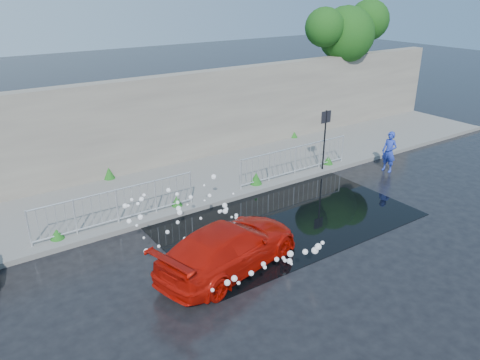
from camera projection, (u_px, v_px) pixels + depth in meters
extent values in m
plane|color=black|center=(291.00, 235.00, 13.78)|extent=(90.00, 90.00, 0.00)
cube|color=slate|center=(205.00, 179.00, 17.56)|extent=(30.00, 4.00, 0.15)
cube|color=slate|center=(235.00, 197.00, 16.04)|extent=(30.00, 0.25, 0.16)
cube|color=#6E665D|center=(176.00, 119.00, 18.53)|extent=(30.00, 0.60, 3.50)
cube|color=black|center=(283.00, 217.00, 14.80)|extent=(8.00, 5.00, 0.01)
cylinder|color=black|center=(324.00, 142.00, 17.85)|extent=(0.06, 0.06, 2.50)
cube|color=black|center=(326.00, 117.00, 17.47)|extent=(0.45, 0.04, 0.45)
cylinder|color=#332114|center=(338.00, 75.00, 24.28)|extent=(0.36, 0.36, 5.00)
sphere|color=#0F3F12|center=(347.00, 34.00, 22.60)|extent=(2.70, 2.70, 2.70)
sphere|color=#0F3F12|center=(369.00, 20.00, 23.15)|extent=(2.01, 2.01, 2.01)
sphere|color=#0F3F12|center=(324.00, 27.00, 21.66)|extent=(1.83, 1.83, 1.83)
cylinder|color=silver|center=(29.00, 229.00, 12.67)|extent=(0.05, 0.05, 1.10)
cylinder|color=silver|center=(191.00, 187.00, 15.28)|extent=(0.05, 0.05, 1.10)
cylinder|color=silver|center=(115.00, 190.00, 13.77)|extent=(5.00, 0.04, 0.04)
cylinder|color=silver|center=(119.00, 219.00, 14.14)|extent=(5.00, 0.04, 0.04)
cylinder|color=silver|center=(241.00, 174.00, 16.32)|extent=(0.05, 0.05, 1.10)
cylinder|color=silver|center=(342.00, 148.00, 18.93)|extent=(0.05, 0.05, 1.10)
cylinder|color=silver|center=(296.00, 147.00, 17.43)|extent=(5.00, 0.04, 0.04)
cylinder|color=silver|center=(295.00, 171.00, 17.79)|extent=(5.00, 0.04, 0.04)
cone|color=#184B14|center=(57.00, 234.00, 13.23)|extent=(0.40, 0.40, 0.30)
cone|color=#184B14|center=(177.00, 201.00, 15.20)|extent=(0.36, 0.36, 0.34)
cone|color=#184B14|center=(256.00, 178.00, 16.86)|extent=(0.44, 0.44, 0.43)
cone|color=#184B14|center=(328.00, 160.00, 18.75)|extent=(0.38, 0.38, 0.34)
cone|color=#184B14|center=(109.00, 173.00, 17.32)|extent=(0.42, 0.42, 0.44)
cone|color=#184B14|center=(294.00, 134.00, 22.05)|extent=(0.34, 0.34, 0.28)
sphere|color=white|center=(138.00, 204.00, 13.41)|extent=(0.10, 0.10, 0.10)
sphere|color=white|center=(211.00, 226.00, 13.23)|extent=(0.12, 0.12, 0.12)
sphere|color=white|center=(214.00, 177.00, 15.21)|extent=(0.17, 0.17, 0.17)
sphere|color=white|center=(227.00, 224.00, 13.39)|extent=(0.13, 0.13, 0.13)
sphere|color=white|center=(221.00, 211.00, 13.74)|extent=(0.08, 0.08, 0.08)
sphere|color=white|center=(210.00, 196.00, 14.10)|extent=(0.12, 0.12, 0.12)
sphere|color=white|center=(225.00, 205.00, 14.07)|extent=(0.16, 0.16, 0.16)
sphere|color=white|center=(177.00, 194.00, 14.18)|extent=(0.12, 0.12, 0.12)
sphere|color=white|center=(238.00, 227.00, 13.53)|extent=(0.12, 0.12, 0.12)
sphere|color=white|center=(208.00, 233.00, 13.05)|extent=(0.16, 0.16, 0.16)
sphere|color=white|center=(185.00, 238.00, 12.94)|extent=(0.09, 0.09, 0.09)
sphere|color=white|center=(190.00, 242.00, 12.66)|extent=(0.16, 0.16, 0.16)
sphere|color=white|center=(144.00, 238.00, 12.51)|extent=(0.07, 0.07, 0.07)
sphere|color=white|center=(125.00, 206.00, 13.50)|extent=(0.15, 0.15, 0.15)
sphere|color=white|center=(231.00, 237.00, 13.16)|extent=(0.11, 0.11, 0.11)
sphere|color=white|center=(180.00, 213.00, 13.37)|extent=(0.16, 0.16, 0.16)
sphere|color=white|center=(168.00, 190.00, 14.14)|extent=(0.14, 0.14, 0.14)
sphere|color=white|center=(226.00, 209.00, 14.00)|extent=(0.11, 0.11, 0.11)
sphere|color=white|center=(141.00, 200.00, 13.78)|extent=(0.10, 0.10, 0.10)
sphere|color=white|center=(204.00, 185.00, 14.77)|extent=(0.07, 0.07, 0.07)
sphere|color=white|center=(239.00, 232.00, 13.44)|extent=(0.15, 0.15, 0.15)
sphere|color=white|center=(236.00, 215.00, 13.68)|extent=(0.11, 0.11, 0.11)
sphere|color=white|center=(213.00, 239.00, 13.09)|extent=(0.14, 0.14, 0.14)
sphere|color=white|center=(129.00, 221.00, 12.61)|extent=(0.13, 0.13, 0.13)
sphere|color=white|center=(225.00, 211.00, 13.87)|extent=(0.16, 0.16, 0.16)
sphere|color=white|center=(132.00, 200.00, 13.47)|extent=(0.10, 0.10, 0.10)
sphere|color=white|center=(179.00, 208.00, 13.43)|extent=(0.15, 0.15, 0.15)
sphere|color=white|center=(140.00, 217.00, 12.88)|extent=(0.15, 0.15, 0.15)
sphere|color=white|center=(144.00, 195.00, 13.91)|extent=(0.10, 0.10, 0.10)
sphere|color=white|center=(137.00, 225.00, 12.77)|extent=(0.06, 0.06, 0.06)
sphere|color=white|center=(188.00, 205.00, 13.68)|extent=(0.06, 0.06, 0.06)
sphere|color=white|center=(197.00, 236.00, 12.88)|extent=(0.13, 0.13, 0.13)
sphere|color=white|center=(159.00, 246.00, 12.27)|extent=(0.09, 0.09, 0.09)
sphere|color=white|center=(200.00, 231.00, 13.04)|extent=(0.09, 0.09, 0.09)
sphere|color=white|center=(142.00, 199.00, 13.60)|extent=(0.14, 0.14, 0.14)
sphere|color=white|center=(146.00, 251.00, 12.24)|extent=(0.15, 0.15, 0.15)
sphere|color=white|center=(232.00, 217.00, 13.56)|extent=(0.07, 0.07, 0.07)
sphere|color=white|center=(205.00, 201.00, 13.97)|extent=(0.06, 0.06, 0.06)
sphere|color=white|center=(219.00, 212.00, 13.77)|extent=(0.10, 0.10, 0.10)
sphere|color=white|center=(178.00, 202.00, 13.60)|extent=(0.11, 0.11, 0.11)
sphere|color=white|center=(167.00, 232.00, 12.77)|extent=(0.11, 0.11, 0.11)
sphere|color=white|center=(233.00, 194.00, 14.44)|extent=(0.07, 0.07, 0.07)
sphere|color=white|center=(137.00, 226.00, 12.62)|extent=(0.07, 0.07, 0.07)
sphere|color=white|center=(178.00, 222.00, 13.06)|extent=(0.10, 0.10, 0.10)
sphere|color=white|center=(128.00, 206.00, 13.19)|extent=(0.09, 0.09, 0.09)
sphere|color=white|center=(236.00, 218.00, 13.72)|extent=(0.10, 0.10, 0.10)
sphere|color=white|center=(191.00, 197.00, 14.13)|extent=(0.13, 0.13, 0.13)
sphere|color=white|center=(201.00, 218.00, 13.48)|extent=(0.09, 0.09, 0.09)
sphere|color=white|center=(305.00, 252.00, 11.15)|extent=(0.14, 0.14, 0.14)
sphere|color=white|center=(285.00, 260.00, 12.08)|extent=(0.11, 0.11, 0.11)
sphere|color=white|center=(263.00, 264.00, 11.51)|extent=(0.12, 0.12, 0.12)
sphere|color=white|center=(251.00, 273.00, 10.57)|extent=(0.12, 0.12, 0.12)
sphere|color=white|center=(277.00, 259.00, 11.62)|extent=(0.12, 0.12, 0.12)
sphere|color=white|center=(241.00, 277.00, 11.37)|extent=(0.06, 0.06, 0.06)
sphere|color=white|center=(290.00, 261.00, 11.89)|extent=(0.15, 0.15, 0.15)
sphere|color=white|center=(265.00, 267.00, 10.45)|extent=(0.09, 0.09, 0.09)
sphere|color=white|center=(318.00, 247.00, 11.53)|extent=(0.17, 0.17, 0.17)
sphere|color=white|center=(234.00, 278.00, 10.76)|extent=(0.15, 0.15, 0.15)
sphere|color=white|center=(323.00, 243.00, 11.59)|extent=(0.10, 0.10, 0.10)
sphere|color=white|center=(239.00, 283.00, 10.02)|extent=(0.08, 0.08, 0.08)
sphere|color=white|center=(290.00, 254.00, 11.86)|extent=(0.16, 0.16, 0.16)
sphere|color=white|center=(315.00, 250.00, 11.66)|extent=(0.18, 0.18, 0.18)
sphere|color=white|center=(291.00, 264.00, 10.81)|extent=(0.06, 0.06, 0.06)
sphere|color=white|center=(283.00, 258.00, 11.27)|extent=(0.09, 0.09, 0.09)
sphere|color=white|center=(227.00, 283.00, 10.42)|extent=(0.14, 0.14, 0.14)
sphere|color=white|center=(212.00, 290.00, 9.75)|extent=(0.08, 0.08, 0.08)
imported|color=#B41007|center=(229.00, 247.00, 11.96)|extent=(4.55, 2.74, 1.23)
imported|color=#2237AD|center=(389.00, 152.00, 18.22)|extent=(0.46, 0.63, 1.60)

